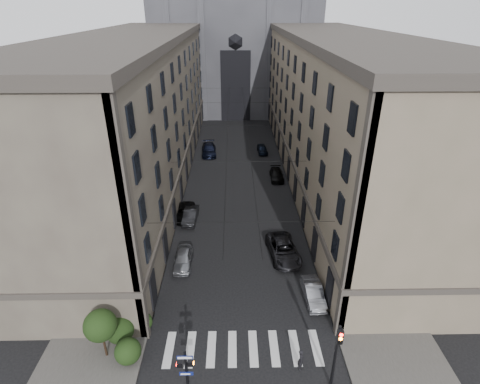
{
  "coord_description": "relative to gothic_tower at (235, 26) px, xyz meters",
  "views": [
    {
      "loc": [
        -0.55,
        -13.86,
        22.0
      ],
      "look_at": [
        -0.07,
        12.29,
        8.87
      ],
      "focal_mm": 28.0,
      "sensor_mm": 36.0,
      "label": 1
    }
  ],
  "objects": [
    {
      "name": "pedestrian",
      "position": [
        3.84,
        -71.64,
        -16.97
      ],
      "size": [
        0.51,
        0.67,
        1.66
      ],
      "primitive_type": "imported",
      "rotation": [
        0.0,
        0.0,
        1.37
      ],
      "color": "black",
      "rests_on": "ground"
    },
    {
      "name": "car_left_near",
      "position": [
        -5.36,
        -60.24,
        -17.1
      ],
      "size": [
        1.68,
        4.14,
        1.41
      ],
      "primitive_type": "imported",
      "rotation": [
        0.0,
        0.0,
        0.01
      ],
      "color": "gray",
      "rests_on": "ground"
    },
    {
      "name": "gothic_tower",
      "position": [
        0.0,
        0.0,
        0.0
      ],
      "size": [
        35.0,
        23.0,
        58.0
      ],
      "color": "#2D2D33",
      "rests_on": "ground"
    },
    {
      "name": "car_right_far",
      "position": [
        4.2,
        -30.6,
        -17.14
      ],
      "size": [
        1.78,
        3.94,
        1.31
      ],
      "primitive_type": "imported",
      "rotation": [
        0.0,
        0.0,
        0.06
      ],
      "color": "black",
      "rests_on": "ground"
    },
    {
      "name": "tram_wires",
      "position": [
        0.0,
        -39.33,
        -10.55
      ],
      "size": [
        14.0,
        60.0,
        0.43
      ],
      "color": "black",
      "rests_on": "ground"
    },
    {
      "name": "car_left_far",
      "position": [
        -4.57,
        -31.09,
        -16.99
      ],
      "size": [
        2.66,
        5.72,
        1.62
      ],
      "primitive_type": "imported",
      "rotation": [
        0.0,
        0.0,
        0.07
      ],
      "color": "black",
      "rests_on": "ground"
    },
    {
      "name": "sidewalk_right",
      "position": [
        10.5,
        -38.96,
        -17.72
      ],
      "size": [
        7.0,
        80.0,
        0.15
      ],
      "primitive_type": "cube",
      "color": "#383533",
      "rests_on": "ground"
    },
    {
      "name": "car_left_midnear",
      "position": [
        -5.48,
        -52.22,
        -17.12
      ],
      "size": [
        1.67,
        4.2,
        1.36
      ],
      "primitive_type": "imported",
      "rotation": [
        0.0,
        0.0,
        -0.06
      ],
      "color": "black",
      "rests_on": "ground"
    },
    {
      "name": "car_right_midfar",
      "position": [
        5.48,
        -41.03,
        -17.16
      ],
      "size": [
        1.83,
        4.44,
        1.28
      ],
      "primitive_type": "imported",
      "rotation": [
        0.0,
        0.0,
        -0.01
      ],
      "color": "black",
      "rests_on": "ground"
    },
    {
      "name": "pedestrian_signal_left",
      "position": [
        -3.51,
        -73.46,
        -15.48
      ],
      "size": [
        1.02,
        0.38,
        4.0
      ],
      "color": "black",
      "rests_on": "ground"
    },
    {
      "name": "building_left",
      "position": [
        -13.44,
        -38.96,
        -8.45
      ],
      "size": [
        13.6,
        60.6,
        18.85
      ],
      "color": "#463E36",
      "rests_on": "ground"
    },
    {
      "name": "building_right",
      "position": [
        13.44,
        -38.96,
        -8.45
      ],
      "size": [
        13.6,
        60.6,
        18.85
      ],
      "color": "brown",
      "rests_on": "ground"
    },
    {
      "name": "traffic_light_right",
      "position": [
        5.6,
        -73.04,
        -14.51
      ],
      "size": [
        0.34,
        0.5,
        5.2
      ],
      "color": "black",
      "rests_on": "ground"
    },
    {
      "name": "zebra_crossing",
      "position": [
        0.0,
        -69.96,
        -17.79
      ],
      "size": [
        11.0,
        3.2,
        0.01
      ],
      "primitive_type": "cube",
      "color": "beige",
      "rests_on": "ground"
    },
    {
      "name": "car_right_midnear",
      "position": [
        4.2,
        -59.09,
        -17.0
      ],
      "size": [
        3.3,
        5.99,
        1.59
      ],
      "primitive_type": "imported",
      "rotation": [
        0.0,
        0.0,
        0.12
      ],
      "color": "black",
      "rests_on": "ground"
    },
    {
      "name": "shrub_cluster",
      "position": [
        -8.72,
        -69.95,
        -16.0
      ],
      "size": [
        3.9,
        4.4,
        3.9
      ],
      "color": "black",
      "rests_on": "sidewalk_left"
    },
    {
      "name": "car_left_midfar",
      "position": [
        -6.2,
        -51.39,
        -17.16
      ],
      "size": [
        2.25,
        4.68,
        1.29
      ],
      "primitive_type": "imported",
      "rotation": [
        0.0,
        0.0,
        0.03
      ],
      "color": "black",
      "rests_on": "ground"
    },
    {
      "name": "sidewalk_left",
      "position": [
        -10.5,
        -38.96,
        -17.72
      ],
      "size": [
        7.0,
        80.0,
        0.15
      ],
      "primitive_type": "cube",
      "color": "#383533",
      "rests_on": "ground"
    },
    {
      "name": "car_right_near",
      "position": [
        5.96,
        -65.05,
        -17.12
      ],
      "size": [
        1.6,
        4.15,
        1.35
      ],
      "primitive_type": "imported",
      "rotation": [
        0.0,
        0.0,
        0.04
      ],
      "color": "gray",
      "rests_on": "ground"
    }
  ]
}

